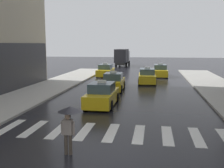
# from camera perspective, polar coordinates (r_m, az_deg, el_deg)

# --- Properties ---
(ground_plane) EXTENTS (160.00, 160.00, 0.00)m
(ground_plane) POSITION_cam_1_polar(r_m,az_deg,el_deg) (10.55, -2.79, -15.52)
(ground_plane) COLOR black
(crosswalk_markings) EXTENTS (11.30, 2.80, 0.01)m
(crosswalk_markings) POSITION_cam_1_polar(r_m,az_deg,el_deg) (13.30, -0.13, -10.31)
(crosswalk_markings) COLOR silver
(crosswalk_markings) RESTS_ON ground
(taxi_lead) EXTENTS (1.98, 4.56, 1.80)m
(taxi_lead) POSITION_cam_1_polar(r_m,az_deg,el_deg) (18.88, -2.12, -2.40)
(taxi_lead) COLOR yellow
(taxi_lead) RESTS_ON ground
(taxi_second) EXTENTS (2.00, 4.57, 1.80)m
(taxi_second) POSITION_cam_1_polar(r_m,az_deg,el_deg) (25.20, 0.33, 0.37)
(taxi_second) COLOR yellow
(taxi_second) RESTS_ON ground
(taxi_third) EXTENTS (2.06, 4.60, 1.80)m
(taxi_third) POSITION_cam_1_polar(r_m,az_deg,el_deg) (29.91, 7.52, 1.58)
(taxi_third) COLOR yellow
(taxi_third) RESTS_ON ground
(taxi_fourth) EXTENTS (1.97, 4.56, 1.80)m
(taxi_fourth) POSITION_cam_1_polar(r_m,az_deg,el_deg) (36.04, -1.40, 2.82)
(taxi_fourth) COLOR yellow
(taxi_fourth) RESTS_ON ground
(taxi_fifth) EXTENTS (2.00, 4.57, 1.80)m
(taxi_fifth) POSITION_cam_1_polar(r_m,az_deg,el_deg) (36.20, 10.26, 2.71)
(taxi_fifth) COLOR yellow
(taxi_fifth) RESTS_ON ground
(box_truck) EXTENTS (2.40, 7.58, 3.35)m
(box_truck) POSITION_cam_1_polar(r_m,az_deg,el_deg) (52.75, 2.22, 5.85)
(box_truck) COLOR #2D2D2D
(box_truck) RESTS_ON ground
(pedestrian_with_umbrella) EXTENTS (0.96, 0.96, 1.94)m
(pedestrian_with_umbrella) POSITION_cam_1_polar(r_m,az_deg,el_deg) (10.45, -9.10, -7.01)
(pedestrian_with_umbrella) COLOR #473D33
(pedestrian_with_umbrella) RESTS_ON ground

